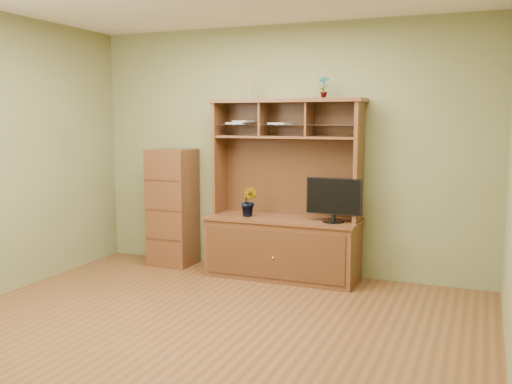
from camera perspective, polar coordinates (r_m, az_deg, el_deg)
The scene contains 8 objects.
room at distance 4.44m, azimuth -5.54°, elevation 2.89°, with size 4.54×4.04×2.74m.
media_hutch at distance 6.10m, azimuth 2.73°, elevation -3.73°, with size 1.66×0.61×1.90m.
monitor at distance 5.80m, azimuth 7.78°, elevation -0.70°, with size 0.57×0.22×0.45m.
orchid_plant at distance 6.10m, azimuth -0.70°, elevation -0.94°, with size 0.18×0.15×0.33m, color #315E20.
top_plant at distance 5.95m, azimuth 6.75°, elevation 10.40°, with size 0.12×0.08×0.23m, color #3E6C25.
reed_diffuser at distance 6.22m, azimuth -0.67°, elevation 10.30°, with size 0.06×0.06×0.29m.
magazines at distance 6.20m, azimuth -0.29°, elevation 6.94°, with size 0.74×0.22×0.04m.
side_cabinet at distance 6.68m, azimuth -8.34°, elevation -1.51°, with size 0.48×0.44×1.35m.
Camera 1 is at (2.05, -3.93, 1.69)m, focal length 40.00 mm.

